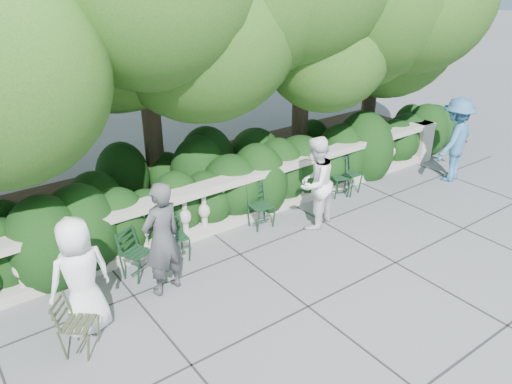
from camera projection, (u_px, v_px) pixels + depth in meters
ground at (291, 265)px, 8.46m from camera, size 90.00×90.00×0.00m
balustrade at (231, 202)px, 9.57m from camera, size 12.00×0.44×1.00m
shrub_hedge at (201, 202)px, 10.65m from camera, size 15.00×2.60×1.70m
tree_canopy at (217, 2)px, 9.46m from camera, size 15.04×6.52×6.78m
chair_a at (180, 264)px, 8.51m from camera, size 0.49×0.52×0.84m
chair_b at (146, 278)px, 8.12m from camera, size 0.60×0.62×0.84m
chair_c at (265, 230)px, 9.57m from camera, size 0.46×0.50×0.84m
chair_d at (353, 195)px, 10.96m from camera, size 0.46×0.50×0.84m
chair_f at (342, 198)px, 10.81m from camera, size 0.59×0.61×0.84m
chair_weathered at (94, 351)px, 6.63m from camera, size 0.65×0.65×0.84m
person_businessman at (80, 277)px, 6.66m from camera, size 0.89×0.62×1.74m
person_woman_grey at (162, 239)px, 7.46m from camera, size 0.75×0.57×1.84m
person_casual_man at (315, 183)px, 9.35m from camera, size 1.05×0.93×1.80m
person_older_blue at (455, 140)px, 11.34m from camera, size 1.36×0.93×1.94m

